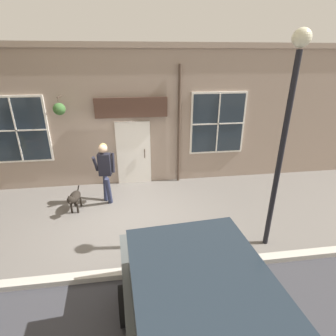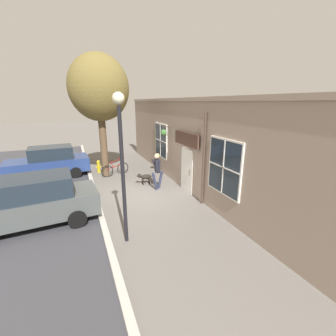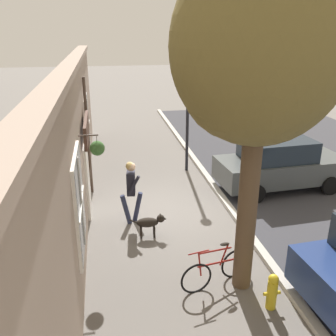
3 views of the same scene
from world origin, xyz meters
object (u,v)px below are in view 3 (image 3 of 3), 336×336
parked_car_mid_block (280,164)px  street_lamp (188,94)px  fire_hydrant (272,291)px  dog_on_leash (150,222)px  street_tree_by_curb (256,57)px  pedestrian_walking (131,186)px  leaning_bicycle (216,269)px

parked_car_mid_block → street_lamp: bearing=140.8°
fire_hydrant → street_lamp: bearing=89.8°
dog_on_leash → street_tree_by_curb: 5.13m
street_tree_by_curb → pedestrian_walking: bearing=122.4°
street_tree_by_curb → street_lamp: 7.12m
dog_on_leash → parked_car_mid_block: bearing=26.8°
leaning_bicycle → fire_hydrant: leaning_bicycle is taller
pedestrian_walking → leaning_bicycle: (1.53, -3.05, -0.72)m
street_tree_by_curb → street_lamp: size_ratio=1.50×
street_tree_by_curb → parked_car_mid_block: bearing=56.3°
pedestrian_walking → fire_hydrant: size_ratio=2.35×
pedestrian_walking → street_tree_by_curb: street_tree_by_curb is taller
leaning_bicycle → parked_car_mid_block: parked_car_mid_block is taller
fire_hydrant → dog_on_leash: bearing=122.8°
street_lamp → street_tree_by_curb: bearing=-93.4°
leaning_bicycle → street_lamp: 7.29m
pedestrian_walking → fire_hydrant: 4.66m
parked_car_mid_block → fire_hydrant: bearing=-116.5°
street_tree_by_curb → street_lamp: (0.41, 6.88, -1.79)m
dog_on_leash → street_lamp: 5.60m
street_tree_by_curb → leaning_bicycle: (-0.47, 0.10, -4.33)m
dog_on_leash → parked_car_mid_block: 5.30m
dog_on_leash → leaning_bicycle: leaning_bicycle is taller
fire_hydrant → parked_car_mid_block: bearing=63.5°
pedestrian_walking → dog_on_leash: (0.40, -0.85, -0.69)m
parked_car_mid_block → street_lamp: (-2.70, 2.20, 2.05)m
dog_on_leash → street_tree_by_curb: size_ratio=0.15×
street_tree_by_curb → fire_hydrant: (0.39, -0.79, -4.32)m
pedestrian_walking → leaning_bicycle: 3.49m
dog_on_leash → leaning_bicycle: (1.14, -2.20, -0.03)m
parked_car_mid_block → fire_hydrant: (-2.72, -5.46, -0.48)m
pedestrian_walking → parked_car_mid_block: pedestrian_walking is taller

